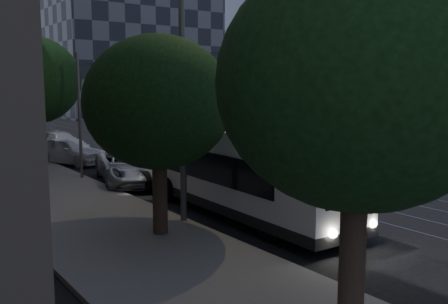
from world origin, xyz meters
TOP-DOWN VIEW (x-y plane):
  - ground at (0.00, 0.00)m, footprint 120.00×120.00m
  - tram_rails at (2.50, 20.00)m, footprint 4.52×90.00m
  - overhead_wires at (-4.97, 20.00)m, footprint 2.23×90.00m
  - building_distant_right at (18.00, 55.00)m, footprint 22.00×18.00m
  - trolleybus at (-2.90, 1.61)m, footprint 2.82×11.85m
  - pickup_silver at (-3.66, 8.17)m, footprint 4.01×6.19m
  - car_white_a at (-4.12, 15.05)m, footprint 3.57×4.98m
  - car_white_b at (-2.70, 21.06)m, footprint 2.34×4.46m
  - car_white_c at (-2.90, 29.00)m, footprint 1.92×4.37m
  - car_white_d at (-4.30, 32.07)m, footprint 2.12×3.96m
  - tree_0 at (-7.00, -7.64)m, footprint 4.59×4.59m
  - tree_1 at (-6.50, 0.00)m, footprint 4.35×4.35m
  - tree_2 at (-6.50, 13.51)m, footprint 4.99×4.99m
  - streetlamp_near at (-4.77, 0.80)m, footprint 2.67×0.44m
  - streetlamp_far at (-4.79, 24.91)m, footprint 2.39×0.44m

SIDE VIEW (x-z plane):
  - ground at x=0.00m, z-range 0.00..0.00m
  - tram_rails at x=2.50m, z-range 0.00..0.02m
  - car_white_b at x=-2.70m, z-range 0.00..1.23m
  - car_white_d at x=-4.30m, z-range 0.00..1.28m
  - car_white_c at x=-2.90m, z-range 0.00..1.39m
  - car_white_a at x=-4.12m, z-range 0.00..1.58m
  - pickup_silver at x=-3.66m, z-range 0.00..1.59m
  - trolleybus at x=-2.90m, z-range -1.19..4.44m
  - overhead_wires at x=-4.97m, z-range 0.47..6.47m
  - tree_1 at x=-6.50m, z-range 1.04..7.06m
  - tree_0 at x=-7.00m, z-range 1.26..7.96m
  - tree_2 at x=-6.50m, z-range 1.23..8.23m
  - streetlamp_far at x=-4.79m, z-range 1.02..10.89m
  - streetlamp_near at x=-4.77m, z-range 1.08..12.28m
  - building_distant_right at x=18.00m, z-range 0.00..24.00m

